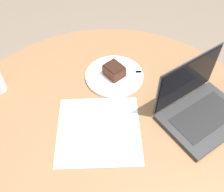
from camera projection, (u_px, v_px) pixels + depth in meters
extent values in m
cylinder|color=brown|center=(110.00, 174.00, 1.24)|extent=(0.09, 0.09, 0.66)
cylinder|color=brown|center=(109.00, 135.00, 0.97)|extent=(1.28, 1.28, 0.03)
cube|color=white|center=(98.00, 131.00, 0.96)|extent=(0.38, 0.38, 0.00)
cylinder|color=white|center=(114.00, 76.00, 1.14)|extent=(0.25, 0.25, 0.01)
cube|color=#472619|center=(114.00, 71.00, 1.12)|extent=(0.10, 0.10, 0.05)
cube|color=black|center=(114.00, 66.00, 1.10)|extent=(0.10, 0.10, 0.00)
cube|color=silver|center=(122.00, 73.00, 1.14)|extent=(0.16, 0.07, 0.00)
cube|color=silver|center=(139.00, 72.00, 1.14)|extent=(0.04, 0.03, 0.00)
cube|color=#2D2D2D|center=(204.00, 118.00, 0.99)|extent=(0.37, 0.38, 0.02)
cube|color=black|center=(204.00, 116.00, 0.99)|extent=(0.26, 0.28, 0.00)
cube|color=#2D2D2D|center=(187.00, 79.00, 0.97)|extent=(0.19, 0.24, 0.20)
cube|color=black|center=(188.00, 80.00, 0.97)|extent=(0.18, 0.23, 0.19)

